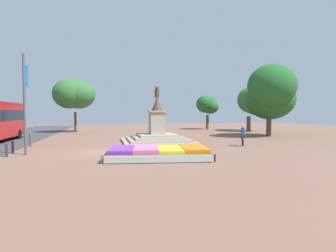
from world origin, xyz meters
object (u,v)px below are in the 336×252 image
banner_pole (25,102)px  kerb_bollard_mid_a (7,150)px  kerb_bollard_north (30,140)px  statue_monument (157,134)px  pedestrian_with_handbag (243,134)px  flower_planter (158,153)px  kerb_bollard_mid_b (13,147)px

banner_pole → kerb_bollard_mid_a: banner_pole is taller
kerb_bollard_mid_a → kerb_bollard_north: 4.71m
statue_monument → kerb_bollard_mid_a: 11.06m
statue_monument → kerb_bollard_north: size_ratio=5.96×
kerb_bollard_mid_a → kerb_bollard_north: (0.04, 4.71, 0.10)m
pedestrian_with_handbag → kerb_bollard_mid_a: pedestrian_with_handbag is taller
flower_planter → pedestrian_with_handbag: bearing=27.0°
statue_monument → pedestrian_with_handbag: (5.73, -4.08, 0.22)m
kerb_bollard_mid_b → kerb_bollard_mid_a: bearing=-85.3°
statue_monument → banner_pole: 10.34m
statue_monument → banner_pole: banner_pole is taller
flower_planter → pedestrian_with_handbag: (7.18, 3.66, 0.63)m
kerb_bollard_mid_b → kerb_bollard_north: kerb_bollard_north is taller
flower_planter → banner_pole: banner_pole is taller
banner_pole → kerb_bollard_mid_b: bearing=141.6°
banner_pole → pedestrian_with_handbag: (14.59, 0.67, -2.23)m
flower_planter → kerb_bollard_north: (-8.19, 7.08, 0.23)m
pedestrian_with_handbag → kerb_bollard_mid_a: 15.47m
pedestrian_with_handbag → kerb_bollard_mid_b: pedestrian_with_handbag is taller
kerb_bollard_mid_a → kerb_bollard_mid_b: size_ratio=0.98×
statue_monument → kerb_bollard_mid_b: 10.58m
banner_pole → kerb_bollard_mid_a: (-0.82, -0.62, -2.73)m
flower_planter → banner_pole: bearing=158.0°
flower_planter → pedestrian_with_handbag: size_ratio=3.75×
statue_monument → kerb_bollard_mid_b: size_ratio=7.35×
banner_pole → flower_planter: bearing=-22.0°
banner_pole → kerb_bollard_mid_a: size_ratio=7.76×
kerb_bollard_mid_a → statue_monument: bearing=29.0°
flower_planter → statue_monument: statue_monument is taller
banner_pole → kerb_bollard_mid_a: 2.92m
flower_planter → statue_monument: bearing=79.4°
pedestrian_with_handbag → kerb_bollard_north: size_ratio=1.68×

